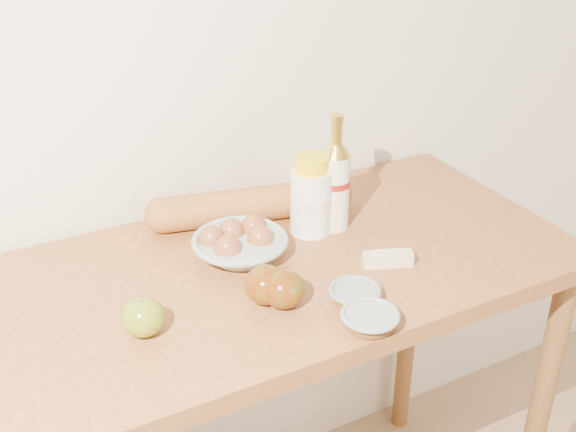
% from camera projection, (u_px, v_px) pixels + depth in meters
% --- Properties ---
extents(back_wall, '(3.50, 0.02, 2.60)m').
position_uv_depth(back_wall, '(207.00, 26.00, 1.51)').
color(back_wall, silver).
rests_on(back_wall, ground).
extents(table, '(1.20, 0.60, 0.90)m').
position_uv_depth(table, '(281.00, 312.00, 1.50)').
color(table, '#AF6C38').
rests_on(table, ground).
extents(bourbon_bottle, '(0.08, 0.08, 0.26)m').
position_uv_depth(bourbon_bottle, '(335.00, 183.00, 1.52)').
color(bourbon_bottle, '#EBE4C7').
rests_on(bourbon_bottle, table).
extents(cream_bottle, '(0.09, 0.09, 0.17)m').
position_uv_depth(cream_bottle, '(311.00, 197.00, 1.52)').
color(cream_bottle, white).
rests_on(cream_bottle, table).
extents(egg_bowl, '(0.21, 0.21, 0.07)m').
position_uv_depth(egg_bowl, '(239.00, 244.00, 1.45)').
color(egg_bowl, '#99A7A1').
rests_on(egg_bowl, table).
extents(baguette, '(0.47, 0.18, 0.08)m').
position_uv_depth(baguette, '(251.00, 205.00, 1.58)').
color(baguette, '#BC7839').
rests_on(baguette, table).
extents(apple_yellowgreen, '(0.09, 0.09, 0.07)m').
position_uv_depth(apple_yellowgreen, '(143.00, 317.00, 1.23)').
color(apple_yellowgreen, olive).
rests_on(apple_yellowgreen, table).
extents(apple_redgreen_front, '(0.09, 0.09, 0.07)m').
position_uv_depth(apple_redgreen_front, '(283.00, 289.00, 1.30)').
color(apple_redgreen_front, '#860807').
rests_on(apple_redgreen_front, table).
extents(apple_redgreen_right, '(0.08, 0.08, 0.07)m').
position_uv_depth(apple_redgreen_right, '(266.00, 285.00, 1.31)').
color(apple_redgreen_right, '#880707').
rests_on(apple_redgreen_right, table).
extents(sugar_bowl, '(0.12, 0.12, 0.03)m').
position_uv_depth(sugar_bowl, '(370.00, 319.00, 1.25)').
color(sugar_bowl, '#909D97').
rests_on(sugar_bowl, table).
extents(syrup_bowl, '(0.13, 0.13, 0.03)m').
position_uv_depth(syrup_bowl, '(355.00, 294.00, 1.32)').
color(syrup_bowl, gray).
rests_on(syrup_bowl, table).
extents(butter_stick, '(0.10, 0.06, 0.03)m').
position_uv_depth(butter_stick, '(388.00, 259.00, 1.43)').
color(butter_stick, beige).
rests_on(butter_stick, table).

